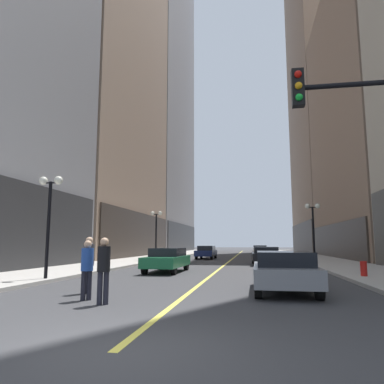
{
  "coord_description": "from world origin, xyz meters",
  "views": [
    {
      "loc": [
        2.06,
        -5.29,
        1.59
      ],
      "look_at": [
        -4.0,
        31.09,
        6.83
      ],
      "focal_mm": 33.71,
      "sensor_mm": 36.0,
      "label": 1
    }
  ],
  "objects_px": {
    "car_grey": "(284,270)",
    "car_navy": "(206,252)",
    "street_lamp_left_near": "(50,204)",
    "fire_hydrant_right": "(364,270)",
    "street_lamp_right_mid": "(313,220)",
    "pedestrian_with_orange_bag": "(89,260)",
    "pedestrian_in_black_coat": "(104,265)",
    "street_lamp_left_far": "(156,224)",
    "car_green": "(167,259)",
    "car_white": "(260,250)",
    "car_black": "(265,255)",
    "pedestrian_in_blue_hoodie": "(87,265)"
  },
  "relations": [
    {
      "from": "street_lamp_left_near",
      "to": "street_lamp_right_mid",
      "type": "bearing_deg",
      "value": 45.45
    },
    {
      "from": "car_black",
      "to": "car_white",
      "type": "bearing_deg",
      "value": 90.19
    },
    {
      "from": "car_green",
      "to": "street_lamp_right_mid",
      "type": "bearing_deg",
      "value": 38.3
    },
    {
      "from": "car_green",
      "to": "pedestrian_with_orange_bag",
      "type": "relative_size",
      "value": 2.63
    },
    {
      "from": "street_lamp_left_near",
      "to": "street_lamp_left_far",
      "type": "bearing_deg",
      "value": 90.0
    },
    {
      "from": "car_grey",
      "to": "street_lamp_left_near",
      "type": "height_order",
      "value": "street_lamp_left_near"
    },
    {
      "from": "pedestrian_in_blue_hoodie",
      "to": "fire_hydrant_right",
      "type": "distance_m",
      "value": 12.11
    },
    {
      "from": "car_white",
      "to": "fire_hydrant_right",
      "type": "relative_size",
      "value": 5.11
    },
    {
      "from": "car_navy",
      "to": "car_green",
      "type": "bearing_deg",
      "value": -90.07
    },
    {
      "from": "pedestrian_in_blue_hoodie",
      "to": "street_lamp_left_near",
      "type": "relative_size",
      "value": 0.38
    },
    {
      "from": "pedestrian_with_orange_bag",
      "to": "street_lamp_right_mid",
      "type": "relative_size",
      "value": 0.4
    },
    {
      "from": "street_lamp_right_mid",
      "to": "pedestrian_with_orange_bag",
      "type": "bearing_deg",
      "value": -121.19
    },
    {
      "from": "car_navy",
      "to": "pedestrian_in_blue_hoodie",
      "type": "height_order",
      "value": "pedestrian_in_blue_hoodie"
    },
    {
      "from": "car_grey",
      "to": "car_black",
      "type": "bearing_deg",
      "value": 90.35
    },
    {
      "from": "car_black",
      "to": "street_lamp_left_far",
      "type": "xyz_separation_m",
      "value": [
        -9.37,
        3.9,
        2.54
      ]
    },
    {
      "from": "street_lamp_left_near",
      "to": "fire_hydrant_right",
      "type": "relative_size",
      "value": 5.54
    },
    {
      "from": "car_navy",
      "to": "fire_hydrant_right",
      "type": "distance_m",
      "value": 21.88
    },
    {
      "from": "pedestrian_in_blue_hoodie",
      "to": "fire_hydrant_right",
      "type": "bearing_deg",
      "value": 38.19
    },
    {
      "from": "fire_hydrant_right",
      "to": "car_grey",
      "type": "bearing_deg",
      "value": -128.13
    },
    {
      "from": "street_lamp_left_far",
      "to": "car_grey",
      "type": "bearing_deg",
      "value": -63.39
    },
    {
      "from": "car_grey",
      "to": "street_lamp_right_mid",
      "type": "bearing_deg",
      "value": 77.13
    },
    {
      "from": "car_grey",
      "to": "car_navy",
      "type": "xyz_separation_m",
      "value": [
        -5.69,
        24.58,
        -0.0
      ]
    },
    {
      "from": "car_green",
      "to": "street_lamp_right_mid",
      "type": "xyz_separation_m",
      "value": [
        9.04,
        7.14,
        2.54
      ]
    },
    {
      "from": "pedestrian_in_blue_hoodie",
      "to": "car_green",
      "type": "bearing_deg",
      "value": 90.2
    },
    {
      "from": "car_navy",
      "to": "street_lamp_left_far",
      "type": "relative_size",
      "value": 1.05
    },
    {
      "from": "street_lamp_left_near",
      "to": "street_lamp_right_mid",
      "type": "distance_m",
      "value": 18.25
    },
    {
      "from": "pedestrian_in_black_coat",
      "to": "street_lamp_left_near",
      "type": "bearing_deg",
      "value": 133.52
    },
    {
      "from": "pedestrian_in_blue_hoodie",
      "to": "street_lamp_left_far",
      "type": "height_order",
      "value": "street_lamp_left_far"
    },
    {
      "from": "street_lamp_left_far",
      "to": "fire_hydrant_right",
      "type": "distance_m",
      "value": 19.53
    },
    {
      "from": "car_white",
      "to": "pedestrian_in_black_coat",
      "type": "distance_m",
      "value": 35.62
    },
    {
      "from": "car_grey",
      "to": "pedestrian_with_orange_bag",
      "type": "relative_size",
      "value": 2.53
    },
    {
      "from": "car_black",
      "to": "pedestrian_in_blue_hoodie",
      "type": "distance_m",
      "value": 18.46
    },
    {
      "from": "fire_hydrant_right",
      "to": "pedestrian_in_black_coat",
      "type": "bearing_deg",
      "value": -137.19
    },
    {
      "from": "pedestrian_in_black_coat",
      "to": "fire_hydrant_right",
      "type": "height_order",
      "value": "pedestrian_in_black_coat"
    },
    {
      "from": "pedestrian_in_black_coat",
      "to": "pedestrian_in_blue_hoodie",
      "type": "bearing_deg",
      "value": 140.9
    },
    {
      "from": "car_grey",
      "to": "pedestrian_with_orange_bag",
      "type": "xyz_separation_m",
      "value": [
        -6.26,
        -1.26,
        0.33
      ]
    },
    {
      "from": "car_green",
      "to": "fire_hydrant_right",
      "type": "height_order",
      "value": "car_green"
    },
    {
      "from": "car_black",
      "to": "street_lamp_left_far",
      "type": "relative_size",
      "value": 1.01
    },
    {
      "from": "car_navy",
      "to": "car_white",
      "type": "xyz_separation_m",
      "value": [
        5.54,
        7.51,
        -0.0
      ]
    },
    {
      "from": "car_navy",
      "to": "car_grey",
      "type": "bearing_deg",
      "value": -76.98
    },
    {
      "from": "street_lamp_right_mid",
      "to": "street_lamp_left_near",
      "type": "bearing_deg",
      "value": -134.55
    },
    {
      "from": "car_white",
      "to": "street_lamp_left_near",
      "type": "xyz_separation_m",
      "value": [
        -9.32,
        -30.5,
        2.54
      ]
    },
    {
      "from": "car_grey",
      "to": "fire_hydrant_right",
      "type": "height_order",
      "value": "car_grey"
    },
    {
      "from": "car_black",
      "to": "car_green",
      "type": "bearing_deg",
      "value": -126.64
    },
    {
      "from": "pedestrian_with_orange_bag",
      "to": "car_black",
      "type": "bearing_deg",
      "value": 69.23
    },
    {
      "from": "street_lamp_left_far",
      "to": "car_green",
      "type": "bearing_deg",
      "value": -71.8
    },
    {
      "from": "car_navy",
      "to": "street_lamp_left_near",
      "type": "distance_m",
      "value": 23.44
    },
    {
      "from": "car_white",
      "to": "street_lamp_right_mid",
      "type": "bearing_deg",
      "value": -78.74
    },
    {
      "from": "pedestrian_in_black_coat",
      "to": "pedestrian_in_blue_hoodie",
      "type": "distance_m",
      "value": 0.98
    },
    {
      "from": "street_lamp_right_mid",
      "to": "car_navy",
      "type": "bearing_deg",
      "value": 132.07
    }
  ]
}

